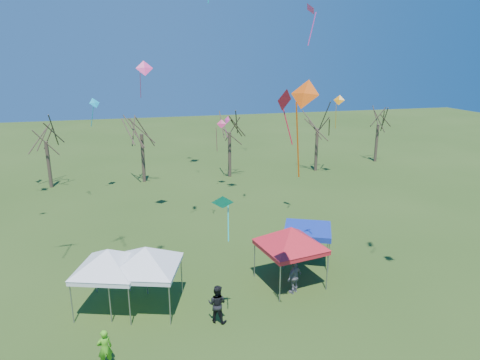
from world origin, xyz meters
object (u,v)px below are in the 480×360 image
object	(u,v)px
tree_1	(44,125)
tree_4	(318,113)
tree_2	(140,116)
person_dark	(217,304)
tree_5	(379,111)
person_green	(105,348)
person_grey	(294,277)
tent_white_west	(108,253)
tree_3	(229,116)
tent_red	(291,231)
tent_blue	(308,230)
tent_white_mid	(145,251)

from	to	relation	value
tree_1	tree_4	size ratio (longest dim) A/B	0.96
tree_4	tree_1	bearing A→B (deg)	178.58
tree_2	person_dark	size ratio (longest dim) A/B	4.54
tree_4	tree_5	bearing A→B (deg)	13.85
tree_2	person_dark	bearing A→B (deg)	-84.88
tree_4	person_dark	xyz separation A→B (m)	(-15.57, -23.65, -5.16)
tree_2	tree_4	distance (m)	17.73
person_green	person_grey	bearing A→B (deg)	-177.26
tree_5	person_dark	world-z (taller)	tree_5
tree_5	tent_white_west	distance (m)	37.00
tree_3	tent_white_west	size ratio (longest dim) A/B	2.08
tree_1	tent_white_west	size ratio (longest dim) A/B	1.98
person_dark	person_grey	xyz separation A→B (m)	(4.30, 1.43, -0.02)
person_green	tree_2	bearing A→B (deg)	-112.34
tree_5	person_grey	distance (m)	31.60
tree_5	tree_2	bearing A→B (deg)	-176.30
tree_5	tent_red	bearing A→B (deg)	-129.93
person_dark	person_green	xyz separation A→B (m)	(-4.80, -1.74, -0.11)
tree_1	tent_blue	size ratio (longest dim) A/B	2.15
tree_2	tent_white_mid	xyz separation A→B (m)	(-0.79, -22.00, -3.36)
tree_1	tree_3	size ratio (longest dim) A/B	0.95
tree_2	tent_red	bearing A→B (deg)	-73.10
tree_2	tree_4	bearing A→B (deg)	-1.22
tree_2	tent_blue	world-z (taller)	tree_2
tree_2	tent_blue	bearing A→B (deg)	-66.40
tent_white_west	person_grey	size ratio (longest dim) A/B	2.16
tree_4	tent_blue	bearing A→B (deg)	-115.84
tree_3	tree_4	bearing A→B (deg)	-0.26
tree_2	tree_4	world-z (taller)	tree_2
tent_white_west	tent_white_mid	xyz separation A→B (m)	(1.69, -0.36, 0.07)
tent_white_west	tree_3	bearing A→B (deg)	62.94
tent_white_west	tent_blue	bearing A→B (deg)	11.36
tree_3	tent_red	world-z (taller)	tree_3
tree_2	tree_5	world-z (taller)	tree_2
tree_3	person_dark	distance (m)	25.04
tree_5	tent_white_mid	size ratio (longest dim) A/B	1.91
tree_3	tent_white_mid	bearing A→B (deg)	-112.99
tree_1	tree_5	xyz separation A→B (m)	(34.49, 1.42, -0.06)
person_dark	person_green	bearing A→B (deg)	50.18
tree_5	tent_blue	xyz separation A→B (m)	(-17.60, -21.12, -3.82)
tree_4	tent_white_mid	xyz separation A→B (m)	(-18.52, -21.62, -3.13)
tree_2	person_grey	world-z (taller)	tree_2
tent_white_west	tent_red	distance (m)	9.06
tree_5	person_dark	xyz separation A→B (m)	(-23.94, -25.71, -4.83)
tree_2	person_dark	world-z (taller)	tree_2
tree_1	tree_4	xyz separation A→B (m)	(26.12, -0.65, 0.27)
tree_3	tent_white_west	xyz separation A→B (m)	(-10.88, -21.31, -3.22)
person_green	tent_blue	bearing A→B (deg)	-166.88
tree_4	tent_blue	xyz separation A→B (m)	(-9.23, -19.06, -4.15)
person_dark	tent_blue	bearing A→B (deg)	-113.88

